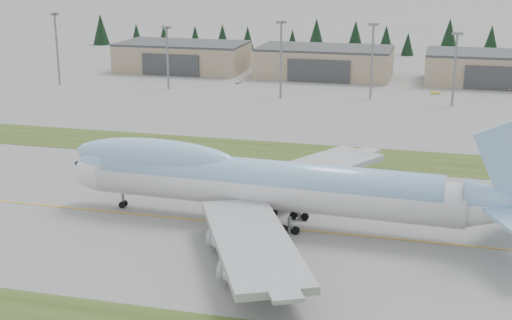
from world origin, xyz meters
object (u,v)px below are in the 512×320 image
(hangar_left, at_px, (183,56))
(service_vehicle_b, at_px, (435,94))
(service_vehicle_a, at_px, (238,83))
(boeing_747_freighter, at_px, (268,183))
(service_vehicle_c, at_px, (510,91))
(hangar_center, at_px, (325,62))
(hangar_right, at_px, (497,68))

(hangar_left, bearing_deg, service_vehicle_b, -14.43)
(hangar_left, bearing_deg, service_vehicle_a, -37.33)
(boeing_747_freighter, distance_m, service_vehicle_c, 145.28)
(hangar_left, bearing_deg, service_vehicle_c, -5.74)
(boeing_747_freighter, relative_size, service_vehicle_a, 25.15)
(boeing_747_freighter, bearing_deg, service_vehicle_b, 80.84)
(hangar_left, relative_size, hangar_center, 1.00)
(hangar_left, relative_size, service_vehicle_b, 15.44)
(boeing_747_freighter, bearing_deg, service_vehicle_a, 110.48)
(hangar_left, relative_size, service_vehicle_c, 11.83)
(hangar_left, bearing_deg, hangar_center, 0.00)
(hangar_right, height_order, service_vehicle_a, hangar_right)
(hangar_center, distance_m, service_vehicle_c, 65.26)
(hangar_center, xyz_separation_m, hangar_right, (60.00, 0.00, 0.00))
(hangar_right, distance_m, service_vehicle_a, 89.48)
(boeing_747_freighter, xyz_separation_m, service_vehicle_a, (-41.10, 126.75, -7.14))
(service_vehicle_b, xyz_separation_m, service_vehicle_c, (23.91, 12.50, 0.00))
(service_vehicle_b, bearing_deg, service_vehicle_c, -75.17)
(hangar_center, height_order, service_vehicle_c, hangar_center)
(hangar_right, xyz_separation_m, service_vehicle_c, (3.93, -11.96, -5.39))
(boeing_747_freighter, bearing_deg, hangar_right, 75.44)
(service_vehicle_a, relative_size, service_vehicle_c, 0.80)
(boeing_747_freighter, xyz_separation_m, hangar_left, (-69.43, 148.36, -1.75))
(hangar_right, distance_m, service_vehicle_c, 13.69)
(boeing_747_freighter, height_order, hangar_center, boeing_747_freighter)
(service_vehicle_a, height_order, service_vehicle_b, service_vehicle_a)
(boeing_747_freighter, distance_m, service_vehicle_b, 126.72)
(hangar_right, height_order, service_vehicle_b, hangar_right)
(service_vehicle_a, relative_size, service_vehicle_b, 1.05)
(hangar_right, height_order, service_vehicle_c, hangar_right)
(boeing_747_freighter, xyz_separation_m, hangar_right, (45.57, 148.36, -1.75))
(hangar_right, xyz_separation_m, service_vehicle_b, (-19.97, -24.46, -5.39))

